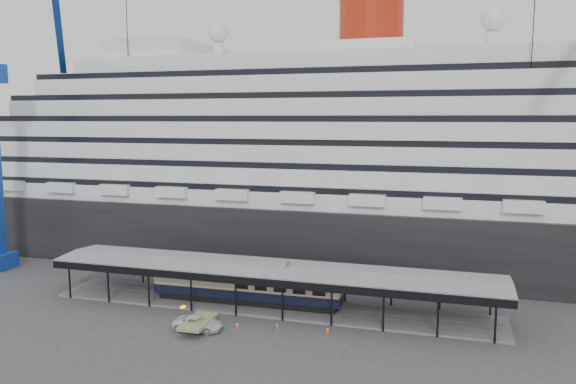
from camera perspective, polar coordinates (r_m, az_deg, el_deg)
name	(u,v)px	position (r m, az deg, el deg)	size (l,w,h in m)	color
ground	(256,321)	(66.59, -3.24, -12.92)	(200.00, 200.00, 0.00)	#38383B
cruise_ship	(321,148)	(93.24, 3.37, 4.51)	(130.00, 30.00, 43.90)	black
platform_canopy	(270,288)	(70.30, -1.86, -9.76)	(56.00, 9.18, 5.30)	slate
port_truck	(198,323)	(64.30, -9.12, -13.05)	(2.54, 5.51, 1.53)	silver
pullman_carriage	(247,283)	(71.14, -4.23, -9.16)	(24.14, 3.56, 23.65)	black
traffic_cone_left	(237,325)	(64.44, -5.19, -13.32)	(0.38, 0.38, 0.71)	#FA410D
traffic_cone_mid	(277,326)	(64.18, -1.11, -13.41)	(0.42, 0.42, 0.66)	#EF490D
traffic_cone_right	(328,330)	(62.95, 4.04, -13.83)	(0.47, 0.47, 0.70)	#DE4D0C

